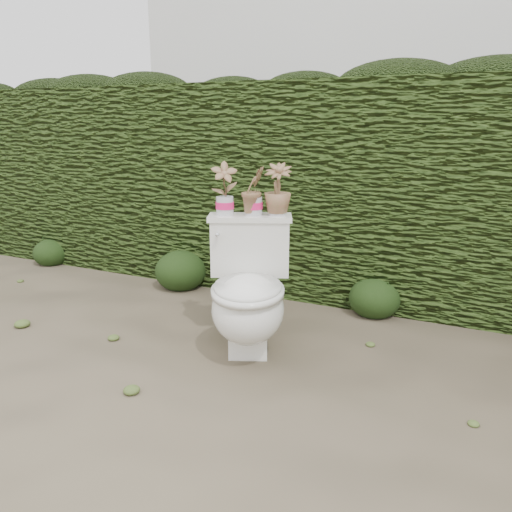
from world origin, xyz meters
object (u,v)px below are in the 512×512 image
at_px(potted_plant_left, 225,190).
at_px(potted_plant_right, 277,191).
at_px(potted_plant_center, 254,192).
at_px(toilet, 248,294).

height_order(potted_plant_left, potted_plant_right, potted_plant_left).
distance_m(potted_plant_center, potted_plant_right, 0.14).
distance_m(toilet, potted_plant_center, 0.61).
relative_size(toilet, potted_plant_right, 2.73).
relative_size(potted_plant_left, potted_plant_center, 1.09).
bearing_deg(toilet, potted_plant_right, 55.67).
xyz_separation_m(potted_plant_left, potted_plant_right, (0.29, 0.12, -0.00)).
xyz_separation_m(potted_plant_center, potted_plant_right, (0.13, 0.06, 0.01)).
relative_size(potted_plant_center, potted_plant_right, 0.94).
bearing_deg(potted_plant_right, potted_plant_left, -172.17).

